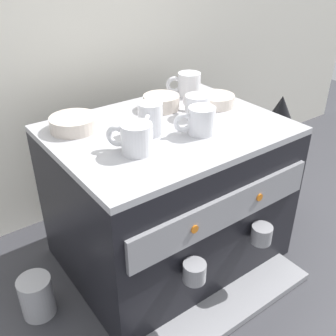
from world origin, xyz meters
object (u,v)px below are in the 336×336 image
at_px(ceramic_cup_3, 200,121).
at_px(coffee_grinder, 274,153).
at_px(ceramic_bowl_0, 74,124).
at_px(ceramic_cup_0, 135,138).
at_px(ceramic_cup_4, 150,120).
at_px(ceramic_cup_1, 196,106).
at_px(espresso_machine, 169,196).
at_px(ceramic_cup_2, 188,84).
at_px(ceramic_bowl_1, 216,100).
at_px(milk_pitcher, 37,296).
at_px(ceramic_bowl_2, 161,102).

height_order(ceramic_cup_3, coffee_grinder, ceramic_cup_3).
height_order(ceramic_cup_3, ceramic_bowl_0, ceramic_cup_3).
distance_m(ceramic_cup_0, ceramic_cup_4, 0.10).
bearing_deg(ceramic_cup_1, espresso_machine, -171.03).
xyz_separation_m(ceramic_cup_0, ceramic_bowl_0, (-0.06, 0.20, -0.02)).
bearing_deg(ceramic_cup_0, ceramic_bowl_0, 106.97).
bearing_deg(ceramic_cup_4, ceramic_cup_1, 8.47).
bearing_deg(ceramic_cup_2, ceramic_cup_1, -120.89).
bearing_deg(ceramic_cup_0, ceramic_cup_3, -2.95).
height_order(ceramic_cup_1, ceramic_bowl_1, ceramic_cup_1).
height_order(ceramic_cup_2, coffee_grinder, ceramic_cup_2).
xyz_separation_m(ceramic_cup_2, milk_pitcher, (-0.62, -0.15, -0.41)).
bearing_deg(ceramic_bowl_1, milk_pitcher, -177.40).
bearing_deg(ceramic_cup_4, ceramic_bowl_0, 134.62).
distance_m(ceramic_cup_4, ceramic_bowl_2, 0.18).
relative_size(coffee_grinder, milk_pitcher, 3.53).
bearing_deg(ceramic_bowl_0, ceramic_bowl_2, -3.32).
distance_m(espresso_machine, ceramic_cup_0, 0.30).
bearing_deg(ceramic_bowl_1, ceramic_cup_2, 94.68).
bearing_deg(ceramic_cup_1, coffee_grinder, 0.40).
height_order(ceramic_cup_3, ceramic_cup_4, ceramic_cup_4).
bearing_deg(ceramic_bowl_0, ceramic_cup_2, 4.37).
bearing_deg(coffee_grinder, ceramic_cup_4, -177.08).
height_order(ceramic_bowl_1, milk_pitcher, ceramic_bowl_1).
bearing_deg(ceramic_cup_2, ceramic_cup_3, -122.66).
bearing_deg(ceramic_bowl_1, espresso_machine, -167.62).
bearing_deg(ceramic_cup_2, ceramic_bowl_1, -85.32).
height_order(ceramic_bowl_2, coffee_grinder, ceramic_bowl_2).
relative_size(espresso_machine, ceramic_cup_0, 6.08).
bearing_deg(ceramic_bowl_1, ceramic_cup_3, -143.75).
xyz_separation_m(espresso_machine, ceramic_cup_1, (0.11, 0.02, 0.25)).
distance_m(ceramic_cup_1, ceramic_cup_4, 0.18).
distance_m(coffee_grinder, milk_pitcher, 0.92).
relative_size(ceramic_cup_3, coffee_grinder, 0.25).
xyz_separation_m(ceramic_cup_3, ceramic_cup_4, (-0.11, 0.07, 0.01)).
bearing_deg(coffee_grinder, ceramic_cup_0, -172.36).
bearing_deg(ceramic_cup_2, ceramic_cup_4, -146.27).
relative_size(ceramic_cup_3, ceramic_cup_4, 1.19).
distance_m(espresso_machine, ceramic_cup_1, 0.27).
xyz_separation_m(ceramic_bowl_0, milk_pitcher, (-0.21, -0.12, -0.40)).
height_order(ceramic_bowl_2, milk_pitcher, ceramic_bowl_2).
relative_size(ceramic_cup_1, ceramic_bowl_1, 0.92).
xyz_separation_m(ceramic_cup_0, ceramic_cup_3, (0.19, -0.01, -0.00)).
bearing_deg(ceramic_cup_3, ceramic_cup_2, 57.34).
height_order(ceramic_cup_1, ceramic_cup_4, ceramic_cup_4).
xyz_separation_m(ceramic_cup_0, ceramic_cup_1, (0.25, 0.08, -0.01)).
bearing_deg(ceramic_cup_4, coffee_grinder, 2.92).
xyz_separation_m(ceramic_cup_4, coffee_grinder, (0.56, 0.03, -0.28)).
distance_m(espresso_machine, ceramic_bowl_1, 0.32).
xyz_separation_m(ceramic_cup_1, milk_pitcher, (-0.53, 0.00, -0.41)).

